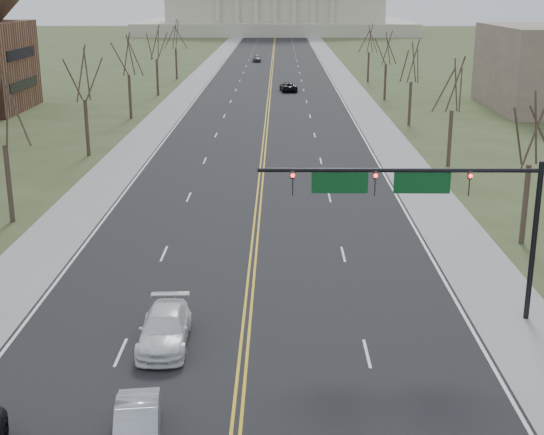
{
  "coord_description": "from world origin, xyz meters",
  "views": [
    {
      "loc": [
        1.42,
        -17.75,
        14.12
      ],
      "look_at": [
        1.06,
        19.13,
        3.0
      ],
      "focal_mm": 50.0,
      "sensor_mm": 36.0,
      "label": 1
    }
  ],
  "objects_px": {
    "signal_mast": "(420,194)",
    "car_far_nb": "(288,87)",
    "car_far_sb": "(257,58)",
    "car_sb_inner_lead": "(137,427)",
    "car_sb_inner_second": "(165,329)"
  },
  "relations": [
    {
      "from": "signal_mast",
      "to": "car_far_sb",
      "type": "height_order",
      "value": "signal_mast"
    },
    {
      "from": "car_far_nb",
      "to": "car_far_sb",
      "type": "bearing_deg",
      "value": -88.91
    },
    {
      "from": "car_sb_inner_lead",
      "to": "car_far_sb",
      "type": "distance_m",
      "value": 135.89
    },
    {
      "from": "car_sb_inner_lead",
      "to": "signal_mast",
      "type": "bearing_deg",
      "value": 35.72
    },
    {
      "from": "signal_mast",
      "to": "car_far_nb",
      "type": "relative_size",
      "value": 2.52
    },
    {
      "from": "car_far_nb",
      "to": "signal_mast",
      "type": "bearing_deg",
      "value": 87.33
    },
    {
      "from": "signal_mast",
      "to": "car_sb_inner_lead",
      "type": "distance_m",
      "value": 15.4
    },
    {
      "from": "signal_mast",
      "to": "car_sb_inner_second",
      "type": "relative_size",
      "value": 2.49
    },
    {
      "from": "car_sb_inner_second",
      "to": "car_sb_inner_lead",
      "type": "bearing_deg",
      "value": -90.4
    },
    {
      "from": "signal_mast",
      "to": "car_sb_inner_second",
      "type": "bearing_deg",
      "value": -165.64
    },
    {
      "from": "car_sb_inner_lead",
      "to": "car_far_nb",
      "type": "height_order",
      "value": "car_far_nb"
    },
    {
      "from": "signal_mast",
      "to": "car_far_sb",
      "type": "bearing_deg",
      "value": 94.83
    },
    {
      "from": "signal_mast",
      "to": "car_far_nb",
      "type": "bearing_deg",
      "value": 93.42
    },
    {
      "from": "signal_mast",
      "to": "car_sb_inner_lead",
      "type": "xyz_separation_m",
      "value": [
        -10.57,
        -9.98,
        -5.09
      ]
    },
    {
      "from": "car_far_nb",
      "to": "car_far_sb",
      "type": "relative_size",
      "value": 1.15
    }
  ]
}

